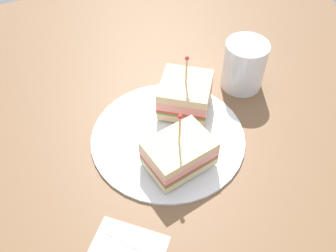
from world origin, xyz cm
name	(u,v)px	position (x,y,z in cm)	size (l,w,h in cm)	color
ground_plane	(168,142)	(0.00, 0.00, -1.00)	(110.00, 110.00, 2.00)	brown
plate	(168,136)	(0.00, 0.00, 0.47)	(25.21, 25.21, 0.95)	white
sandwich_half_front	(185,94)	(5.49, 4.52, 3.67)	(11.73, 11.76, 10.77)	beige
sandwich_half_back	(179,153)	(-1.07, -5.81, 3.34)	(10.50, 8.26, 10.68)	beige
drink_glass	(244,67)	(18.09, 5.76, 4.13)	(7.64, 7.64, 9.04)	#B74C33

